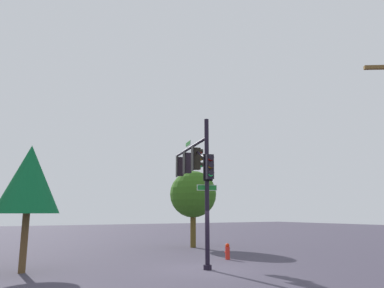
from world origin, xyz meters
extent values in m
plane|color=#403B4A|center=(0.00, 0.00, 0.00)|extent=(120.00, 120.00, 0.00)
cylinder|color=black|center=(0.00, 0.00, 3.36)|extent=(0.20, 0.20, 6.72)
cylinder|color=black|center=(0.00, 0.00, 0.10)|extent=(0.36, 0.36, 0.20)
cylinder|color=black|center=(2.79, -0.67, 5.84)|extent=(5.62, 1.48, 0.14)
cylinder|color=black|center=(1.26, -0.30, 5.34)|extent=(2.56, 0.69, 1.07)
cube|color=black|center=(1.60, -0.38, 5.09)|extent=(0.40, 0.43, 1.10)
cube|color=black|center=(1.65, -0.19, 5.09)|extent=(0.44, 0.15, 1.22)
sphere|color=maroon|center=(1.55, -0.58, 5.43)|extent=(0.22, 0.22, 0.22)
cylinder|color=black|center=(1.53, -0.64, 5.48)|extent=(0.26, 0.19, 0.23)
sphere|color=#855607|center=(1.55, -0.58, 5.09)|extent=(0.22, 0.22, 0.22)
cylinder|color=black|center=(1.53, -0.64, 5.14)|extent=(0.26, 0.19, 0.23)
sphere|color=#20FF59|center=(1.55, -0.58, 4.75)|extent=(0.22, 0.22, 0.22)
cylinder|color=black|center=(1.53, -0.64, 4.80)|extent=(0.26, 0.19, 0.23)
cube|color=black|center=(3.19, -0.77, 5.09)|extent=(0.39, 0.42, 1.10)
cube|color=black|center=(3.24, -0.57, 5.09)|extent=(0.44, 0.14, 1.22)
sphere|color=maroon|center=(3.15, -0.96, 5.43)|extent=(0.22, 0.22, 0.22)
cylinder|color=black|center=(3.14, -1.02, 5.48)|extent=(0.26, 0.19, 0.23)
sphere|color=#855607|center=(3.15, -0.96, 5.09)|extent=(0.22, 0.22, 0.22)
cylinder|color=black|center=(3.14, -1.02, 5.14)|extent=(0.26, 0.19, 0.23)
sphere|color=#20FF59|center=(3.15, -0.96, 4.75)|extent=(0.22, 0.22, 0.22)
cylinder|color=black|center=(3.14, -1.02, 4.80)|extent=(0.26, 0.19, 0.23)
cube|color=black|center=(4.79, -1.15, 5.09)|extent=(0.41, 0.44, 1.10)
cube|color=black|center=(4.85, -0.96, 5.09)|extent=(0.43, 0.16, 1.22)
sphere|color=maroon|center=(4.73, -1.34, 5.43)|extent=(0.22, 0.22, 0.22)
cylinder|color=black|center=(4.72, -1.40, 5.48)|extent=(0.26, 0.20, 0.23)
sphere|color=#855607|center=(4.73, -1.34, 5.09)|extent=(0.22, 0.22, 0.22)
cylinder|color=black|center=(4.72, -1.40, 5.14)|extent=(0.26, 0.20, 0.23)
sphere|color=#20FF59|center=(4.73, -1.34, 4.75)|extent=(0.22, 0.22, 0.22)
cylinder|color=black|center=(4.72, -1.40, 4.80)|extent=(0.26, 0.20, 0.23)
cube|color=black|center=(-0.34, 0.08, 4.44)|extent=(0.42, 0.40, 1.10)
cube|color=black|center=(-0.15, 0.04, 4.44)|extent=(0.14, 0.44, 1.22)
sphere|color=maroon|center=(-0.53, 0.13, 4.78)|extent=(0.22, 0.22, 0.22)
cylinder|color=black|center=(-0.59, 0.14, 4.83)|extent=(0.19, 0.26, 0.23)
sphere|color=#855607|center=(-0.53, 0.13, 4.44)|extent=(0.22, 0.22, 0.22)
cylinder|color=black|center=(-0.59, 0.14, 4.49)|extent=(0.19, 0.26, 0.23)
sphere|color=#20FF59|center=(-0.53, 0.13, 4.10)|extent=(0.22, 0.22, 0.22)
cylinder|color=black|center=(-0.59, 0.14, 4.15)|extent=(0.19, 0.26, 0.23)
cube|color=white|center=(3.07, -0.74, 6.14)|extent=(0.92, 0.24, 0.26)
cube|color=#1F7122|center=(3.07, -0.74, 6.14)|extent=(0.88, 0.24, 0.22)
cube|color=white|center=(0.00, 0.00, 3.54)|extent=(0.24, 0.92, 0.26)
cube|color=#187728|center=(0.00, 0.00, 3.54)|extent=(0.24, 0.88, 0.22)
cylinder|color=red|center=(2.39, -2.75, 0.33)|extent=(0.24, 0.24, 0.65)
sphere|color=red|center=(2.39, -2.75, 0.72)|extent=(0.22, 0.22, 0.22)
cylinder|color=red|center=(2.54, -2.75, 0.36)|extent=(0.12, 0.10, 0.10)
cylinder|color=brown|center=(3.04, 7.09, 1.20)|extent=(0.29, 0.29, 2.40)
cone|color=#106031|center=(3.04, 7.09, 3.86)|extent=(2.62, 2.62, 2.92)
cylinder|color=brown|center=(9.02, -4.47, 1.16)|extent=(0.40, 0.40, 2.33)
sphere|color=#306019|center=(9.02, -4.47, 3.75)|extent=(3.36, 3.36, 3.36)
camera|label=1|loc=(-13.87, 8.70, 2.44)|focal=33.78mm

